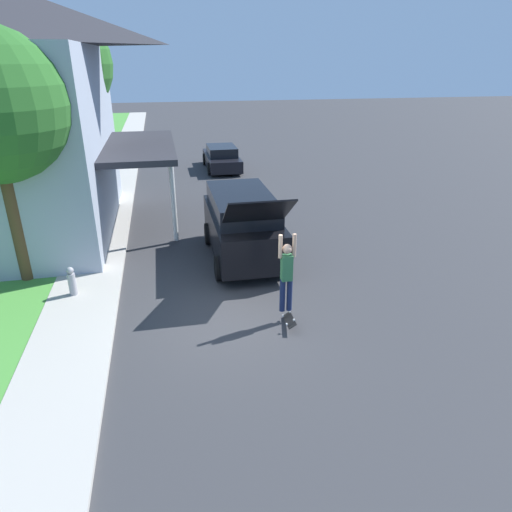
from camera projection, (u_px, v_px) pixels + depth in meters
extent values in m
plane|color=#333335|center=(230.00, 316.00, 11.12)|extent=(120.00, 120.00, 0.00)
cube|color=#ADA89E|center=(101.00, 238.00, 15.82)|extent=(1.80, 80.00, 0.10)
cube|color=#28282D|center=(137.00, 147.00, 16.23)|extent=(2.60, 6.21, 0.20)
cylinder|color=silver|center=(174.00, 202.00, 15.02)|extent=(0.16, 0.16, 2.70)
cylinder|color=brown|center=(15.00, 217.00, 12.15)|extent=(0.36, 0.36, 3.60)
cylinder|color=brown|center=(73.00, 150.00, 19.05)|extent=(0.36, 0.36, 4.37)
sphere|color=#286023|center=(59.00, 64.00, 17.73)|extent=(4.05, 4.05, 4.05)
cube|color=black|center=(243.00, 231.00, 14.01)|extent=(1.92, 4.50, 1.11)
cube|color=black|center=(242.00, 203.00, 13.77)|extent=(1.76, 3.51, 0.60)
cylinder|color=black|center=(209.00, 234.00, 15.31)|extent=(0.24, 0.72, 0.72)
cylinder|color=black|center=(262.00, 230.00, 15.65)|extent=(0.24, 0.72, 0.72)
cylinder|color=black|center=(219.00, 268.00, 12.81)|extent=(0.24, 0.72, 0.72)
cylinder|color=black|center=(283.00, 263.00, 13.15)|extent=(0.24, 0.72, 0.72)
cube|color=black|center=(258.00, 212.00, 11.41)|extent=(1.69, 1.28, 0.91)
cube|color=black|center=(222.00, 160.00, 25.65)|extent=(1.72, 4.26, 0.63)
cube|color=black|center=(222.00, 151.00, 25.33)|extent=(1.51, 2.22, 0.50)
cylinder|color=black|center=(205.00, 159.00, 26.70)|extent=(0.20, 0.66, 0.66)
cylinder|color=black|center=(233.00, 158.00, 27.01)|extent=(0.20, 0.66, 0.66)
cylinder|color=black|center=(210.00, 169.00, 24.41)|extent=(0.20, 0.66, 0.66)
cylinder|color=black|center=(240.00, 167.00, 24.71)|extent=(0.20, 0.66, 0.66)
cylinder|color=#192347|center=(282.00, 295.00, 10.62)|extent=(0.13, 0.13, 0.80)
cylinder|color=#192347|center=(289.00, 295.00, 10.65)|extent=(0.13, 0.13, 0.80)
cube|color=#337042|center=(287.00, 268.00, 10.35)|extent=(0.25, 0.20, 0.62)
sphere|color=tan|center=(287.00, 249.00, 10.17)|extent=(0.22, 0.22, 0.22)
cylinder|color=tan|center=(280.00, 247.00, 10.11)|extent=(0.09, 0.09, 0.55)
cylinder|color=tan|center=(294.00, 245.00, 10.17)|extent=(0.09, 0.09, 0.55)
cube|color=black|center=(290.00, 320.00, 10.65)|extent=(0.27, 0.82, 0.25)
cylinder|color=silver|center=(290.00, 312.00, 10.88)|extent=(0.03, 0.06, 0.06)
cylinder|color=silver|center=(283.00, 316.00, 10.89)|extent=(0.03, 0.06, 0.06)
cylinder|color=silver|center=(294.00, 320.00, 10.39)|extent=(0.03, 0.06, 0.06)
cylinder|color=silver|center=(287.00, 324.00, 10.39)|extent=(0.03, 0.06, 0.06)
cylinder|color=#99999E|center=(72.00, 284.00, 11.82)|extent=(0.20, 0.20, 0.59)
sphere|color=#99999E|center=(70.00, 270.00, 11.66)|extent=(0.18, 0.18, 0.18)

